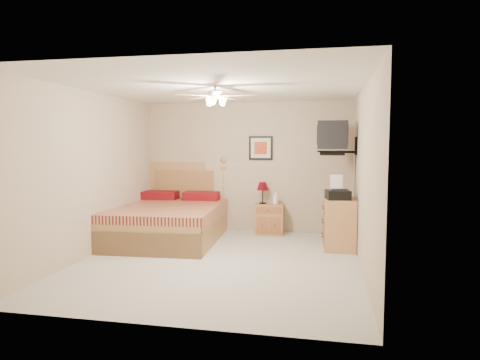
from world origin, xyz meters
name	(u,v)px	position (x,y,z in m)	size (l,w,h in m)	color
floor	(219,261)	(0.00, 0.00, 0.00)	(4.50, 4.50, 0.00)	#ADA89C
ceiling	(219,87)	(0.00, 0.00, 2.50)	(4.00, 4.50, 0.04)	white
wall_back	(247,167)	(0.00, 2.25, 1.25)	(4.00, 0.04, 2.50)	tan
wall_front	(159,194)	(0.00, -2.25, 1.25)	(4.00, 0.04, 2.50)	tan
wall_left	(92,174)	(-2.00, 0.00, 1.25)	(0.04, 4.50, 2.50)	tan
wall_right	(364,178)	(2.00, 0.00, 1.25)	(0.04, 4.50, 2.50)	tan
bed	(167,199)	(-1.22, 1.12, 0.74)	(1.74, 2.29, 1.48)	#A97347
nightstand	(269,219)	(0.47, 2.00, 0.29)	(0.53, 0.39, 0.57)	#AE7841
table_lamp	(263,193)	(0.34, 2.03, 0.78)	(0.22, 0.22, 0.41)	#5B030D
lotion_bottle	(276,197)	(0.59, 1.97, 0.70)	(0.10, 0.10, 0.27)	white
framed_picture	(261,148)	(0.27, 2.23, 1.62)	(0.46, 0.04, 0.46)	black
dresser	(339,224)	(1.73, 1.11, 0.41)	(0.49, 0.70, 0.83)	#A87348
fax_machine	(338,187)	(1.69, 0.99, 1.02)	(0.36, 0.38, 0.38)	black
magazine_lower	(336,196)	(1.68, 1.31, 0.84)	(0.18, 0.24, 0.02)	#AEA58A
magazine_upper	(336,195)	(1.68, 1.32, 0.86)	(0.20, 0.27, 0.02)	#9F927B
wall_tv	(342,137)	(1.75, 1.34, 1.81)	(0.56, 0.46, 0.58)	black
ceiling_fan	(215,96)	(0.00, -0.20, 2.36)	(1.14, 1.14, 0.28)	white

